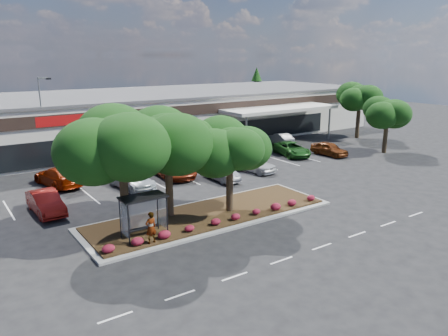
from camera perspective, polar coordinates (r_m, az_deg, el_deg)
ground at (r=29.12m, az=5.78°, el=-7.83°), size 160.00×160.00×0.00m
retail_store at (r=57.68m, az=-16.44°, el=6.08°), size 80.40×25.20×6.25m
landscape_island at (r=30.96m, az=-1.87°, el=-6.12°), size 18.00×6.00×0.26m
lane_markings at (r=37.12m, az=-4.81°, el=-2.82°), size 33.12×20.06×0.01m
shrub_row at (r=29.19m, az=0.36°, el=-6.62°), size 17.00×0.80×0.50m
bus_shelter at (r=26.92m, az=-10.63°, el=-4.67°), size 2.75×1.55×2.59m
island_tree_west at (r=27.57m, az=-13.07°, el=-0.21°), size 7.20×7.20×7.89m
island_tree_mid at (r=29.64m, az=-7.26°, el=0.51°), size 6.60×6.60×7.32m
island_tree_east at (r=30.50m, az=0.75°, el=0.24°), size 5.80×5.80×6.50m
tree_east_near at (r=53.71m, az=20.45°, el=5.28°), size 5.60×5.60×6.51m
tree_east_far at (r=62.35m, az=17.19°, el=7.23°), size 6.40×6.40×7.62m
conifer_north_east at (r=82.79m, az=4.25°, el=9.96°), size 3.96×3.96×9.00m
person_waiting at (r=26.20m, az=-9.53°, el=-7.68°), size 0.76×0.55×1.94m
light_pole at (r=46.36m, az=-22.42°, el=4.69°), size 1.43×0.68×9.07m
car_1 at (r=33.85m, az=-22.27°, el=-4.20°), size 1.88×4.95×1.61m
car_2 at (r=38.10m, az=-12.00°, el=-1.41°), size 2.95×5.70×1.58m
car_3 at (r=41.05m, az=-6.77°, el=0.06°), size 3.24×6.31×1.70m
car_4 at (r=39.53m, az=-0.42°, el=-0.59°), size 1.58×4.46×1.47m
car_5 at (r=43.81m, az=-1.19°, el=0.93°), size 4.07×5.83×1.48m
car_6 at (r=42.65m, az=3.91°, el=0.63°), size 2.64×5.07×1.65m
car_7 at (r=49.88m, az=8.83°, el=2.47°), size 3.85×5.98×1.53m
car_8 at (r=50.80m, az=13.59°, el=2.45°), size 2.04×4.57×1.53m
car_9 at (r=40.53m, az=-20.86°, el=-1.03°), size 3.43×6.11×1.67m
car_10 at (r=44.72m, az=-19.81°, el=0.25°), size 3.04×4.26×1.35m
car_11 at (r=45.40m, az=-15.93°, el=0.96°), size 1.86×5.04×1.65m
car_12 at (r=47.47m, az=-11.96°, el=1.76°), size 4.25×6.35×1.62m
car_13 at (r=46.16m, az=-8.85°, el=1.38°), size 2.65×4.92×1.35m
car_15 at (r=48.93m, az=1.60°, el=2.42°), size 2.77×5.71×1.56m
car_17 at (r=56.35m, az=7.42°, el=3.85°), size 2.32×4.53×1.42m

